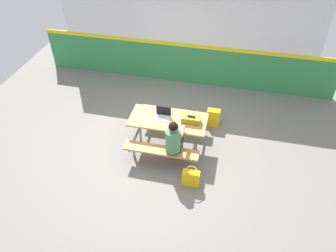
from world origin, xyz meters
name	(u,v)px	position (x,y,z in m)	size (l,w,h in m)	color
ground_plane	(162,144)	(0.00, 0.00, -0.01)	(10.00, 10.00, 0.02)	gray
accent_backdrop	(186,40)	(0.00, 2.70, 1.25)	(8.00, 0.14, 2.60)	#338C4C
picnic_table_main	(168,125)	(0.14, 0.00, 0.57)	(1.63, 1.55, 0.74)	tan
student_nearer	(174,140)	(0.39, -0.56, 0.71)	(0.36, 0.53, 1.21)	#2D2D38
laptop_silver	(163,116)	(0.02, 0.04, 0.79)	(0.32, 0.22, 0.22)	silver
toolbox_grey	(191,120)	(0.63, 0.00, 0.81)	(0.40, 0.18, 0.18)	olive
backpack_dark	(213,117)	(1.03, 0.93, 0.22)	(0.30, 0.22, 0.44)	yellow
tote_bag_bright	(191,178)	(0.83, -1.01, 0.19)	(0.34, 0.21, 0.43)	yellow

